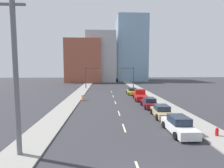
{
  "coord_description": "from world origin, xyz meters",
  "views": [
    {
      "loc": [
        -1.99,
        -7.13,
        5.82
      ],
      "look_at": [
        -0.06,
        32.09,
        2.2
      ],
      "focal_mm": 28.0,
      "sensor_mm": 36.0,
      "label": 1
    }
  ],
  "objects": [
    {
      "name": "sidewalk_left",
      "position": [
        -7.54,
        47.84,
        0.07
      ],
      "size": [
        2.9,
        95.67,
        0.14
      ],
      "color": "gray",
      "rests_on": "ground"
    },
    {
      "name": "sidewalk_right",
      "position": [
        7.54,
        47.84,
        0.07
      ],
      "size": [
        2.9,
        95.67,
        0.14
      ],
      "color": "gray",
      "rests_on": "ground"
    },
    {
      "name": "lane_stripe_at_9m",
      "position": [
        0.0,
        9.31,
        0.0
      ],
      "size": [
        0.16,
        2.4,
        0.01
      ],
      "primitive_type": "cube",
      "color": "beige",
      "rests_on": "ground"
    },
    {
      "name": "lane_stripe_at_15m",
      "position": [
        0.0,
        14.87,
        0.0
      ],
      "size": [
        0.16,
        2.4,
        0.01
      ],
      "primitive_type": "cube",
      "color": "beige",
      "rests_on": "ground"
    },
    {
      "name": "lane_stripe_at_22m",
      "position": [
        0.0,
        21.81,
        0.0
      ],
      "size": [
        0.16,
        2.4,
        0.01
      ],
      "primitive_type": "cube",
      "color": "beige",
      "rests_on": "ground"
    },
    {
      "name": "lane_stripe_at_28m",
      "position": [
        0.0,
        28.41,
        0.0
      ],
      "size": [
        0.16,
        2.4,
        0.01
      ],
      "primitive_type": "cube",
      "color": "beige",
      "rests_on": "ground"
    },
    {
      "name": "lane_stripe_at_35m",
      "position": [
        0.0,
        35.34,
        0.0
      ],
      "size": [
        0.16,
        2.4,
        0.01
      ],
      "primitive_type": "cube",
      "color": "beige",
      "rests_on": "ground"
    },
    {
      "name": "building_brick_left",
      "position": [
        -10.05,
        68.01,
        8.59
      ],
      "size": [
        14.0,
        16.0,
        17.17
      ],
      "color": "#9E513D",
      "rests_on": "ground"
    },
    {
      "name": "building_office_center",
      "position": [
        -2.98,
        72.01,
        10.25
      ],
      "size": [
        12.0,
        20.0,
        20.5
      ],
      "color": "#A8A8AD",
      "rests_on": "ground"
    },
    {
      "name": "building_glass_right",
      "position": [
        10.68,
        76.01,
        14.21
      ],
      "size": [
        13.0,
        20.0,
        28.42
      ],
      "color": "#7A9EB7",
      "rests_on": "ground"
    },
    {
      "name": "traffic_signal_left",
      "position": [
        -5.75,
        42.21,
        3.96
      ],
      "size": [
        4.26,
        0.35,
        6.1
      ],
      "color": "#38383D",
      "rests_on": "ground"
    },
    {
      "name": "traffic_signal_right",
      "position": [
        5.38,
        42.21,
        3.96
      ],
      "size": [
        4.26,
        0.35,
        6.1
      ],
      "color": "#38383D",
      "rests_on": "ground"
    },
    {
      "name": "utility_pole_left_near",
      "position": [
        -7.56,
        4.25,
        5.38
      ],
      "size": [
        1.6,
        0.32,
        10.51
      ],
      "color": "slate",
      "rests_on": "ground"
    },
    {
      "name": "traffic_barrel",
      "position": [
        -5.69,
        23.91,
        0.47
      ],
      "size": [
        0.56,
        0.56,
        0.95
      ],
      "color": "orange",
      "rests_on": "ground"
    },
    {
      "name": "fire_hydrant",
      "position": [
        7.53,
        6.65,
        0.41
      ],
      "size": [
        0.26,
        0.26,
        0.84
      ],
      "color": "red",
      "rests_on": "ground"
    },
    {
      "name": "sedan_white",
      "position": [
        4.74,
        7.75,
        0.69
      ],
      "size": [
        2.0,
        4.57,
        1.54
      ],
      "rotation": [
        0.0,
        0.0,
        -0.0
      ],
      "color": "silver",
      "rests_on": "ground"
    },
    {
      "name": "sedan_tan",
      "position": [
        4.93,
        12.93,
        0.65
      ],
      "size": [
        2.16,
        4.32,
        1.42
      ],
      "rotation": [
        0.0,
        0.0,
        -0.04
      ],
      "color": "tan",
      "rests_on": "ground"
    },
    {
      "name": "sedan_maroon",
      "position": [
        4.81,
        18.05,
        0.66
      ],
      "size": [
        2.09,
        4.47,
        1.43
      ],
      "rotation": [
        0.0,
        0.0,
        -0.01
      ],
      "color": "maroon",
      "rests_on": "ground"
    },
    {
      "name": "pickup_truck_red",
      "position": [
        4.79,
        24.33,
        0.75
      ],
      "size": [
        2.55,
        5.43,
        1.82
      ],
      "rotation": [
        0.0,
        0.0,
        -0.05
      ],
      "color": "red",
      "rests_on": "ground"
    },
    {
      "name": "sedan_yellow",
      "position": [
        4.34,
        30.8,
        0.66
      ],
      "size": [
        2.22,
        4.52,
        1.43
      ],
      "rotation": [
        0.0,
        0.0,
        0.04
      ],
      "color": "gold",
      "rests_on": "ground"
    }
  ]
}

